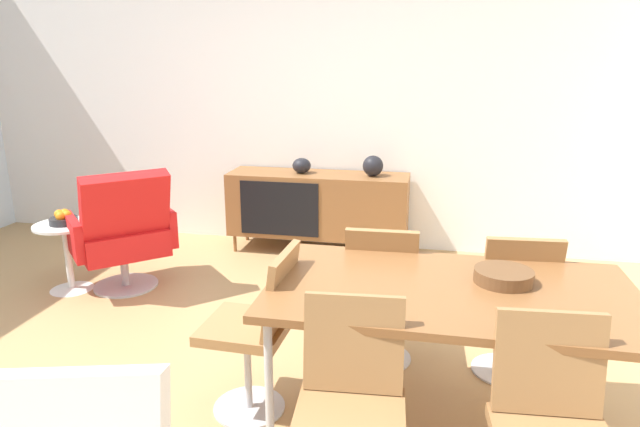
% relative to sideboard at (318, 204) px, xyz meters
% --- Properties ---
extents(ground_plane, '(8.32, 8.32, 0.00)m').
position_rel_sideboard_xyz_m(ground_plane, '(-0.24, -2.30, -0.44)').
color(ground_plane, tan).
extents(wall_back, '(6.80, 0.12, 2.80)m').
position_rel_sideboard_xyz_m(wall_back, '(-0.24, 0.30, 0.96)').
color(wall_back, white).
rests_on(wall_back, ground_plane).
extents(sideboard, '(1.60, 0.45, 0.72)m').
position_rel_sideboard_xyz_m(sideboard, '(0.00, 0.00, 0.00)').
color(sideboard, brown).
rests_on(sideboard, ground_plane).
extents(vase_cobalt, '(0.16, 0.16, 0.13)m').
position_rel_sideboard_xyz_m(vase_cobalt, '(-0.15, 0.00, 0.35)').
color(vase_cobalt, black).
rests_on(vase_cobalt, sideboard).
extents(vase_sculptural_dark, '(0.18, 0.18, 0.18)m').
position_rel_sideboard_xyz_m(vase_sculptural_dark, '(0.49, 0.00, 0.37)').
color(vase_sculptural_dark, black).
rests_on(vase_sculptural_dark, sideboard).
extents(dining_table, '(1.60, 0.90, 0.74)m').
position_rel_sideboard_xyz_m(dining_table, '(1.10, -2.41, 0.26)').
color(dining_table, brown).
rests_on(dining_table, ground_plane).
extents(wooden_bowl_on_table, '(0.26, 0.26, 0.06)m').
position_rel_sideboard_xyz_m(wooden_bowl_on_table, '(1.33, -2.31, 0.33)').
color(wooden_bowl_on_table, brown).
rests_on(wooden_bowl_on_table, dining_table).
extents(dining_chair_back_right, '(0.43, 0.45, 0.86)m').
position_rel_sideboard_xyz_m(dining_chair_back_right, '(1.46, -1.85, 0.03)').
color(dining_chair_back_right, '#9E7042').
rests_on(dining_chair_back_right, ground_plane).
extents(dining_chair_near_window, '(0.44, 0.42, 0.86)m').
position_rel_sideboard_xyz_m(dining_chair_near_window, '(0.21, -2.42, 0.03)').
color(dining_chair_near_window, '#9E7042').
rests_on(dining_chair_near_window, ground_plane).
extents(dining_chair_back_left, '(0.41, 0.44, 0.86)m').
position_rel_sideboard_xyz_m(dining_chair_back_left, '(0.75, -1.85, 0.03)').
color(dining_chair_back_left, '#9E7042').
rests_on(dining_chair_back_left, ground_plane).
extents(dining_chair_front_left, '(0.43, 0.45, 0.86)m').
position_rel_sideboard_xyz_m(dining_chair_front_left, '(0.75, -2.97, 0.03)').
color(dining_chair_front_left, '#9E7042').
rests_on(dining_chair_front_left, ground_plane).
extents(lounge_chair_red, '(0.91, 0.91, 0.95)m').
position_rel_sideboard_xyz_m(lounge_chair_red, '(-1.24, -1.16, 0.03)').
color(lounge_chair_red, red).
rests_on(lounge_chair_red, ground_plane).
extents(side_table_round, '(0.44, 0.44, 0.52)m').
position_rel_sideboard_xyz_m(side_table_round, '(-1.67, -1.24, -0.12)').
color(side_table_round, white).
rests_on(side_table_round, ground_plane).
extents(fruit_bowl, '(0.20, 0.20, 0.11)m').
position_rel_sideboard_xyz_m(fruit_bowl, '(-1.67, -1.24, 0.12)').
color(fruit_bowl, '#262628').
rests_on(fruit_bowl, side_table_round).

